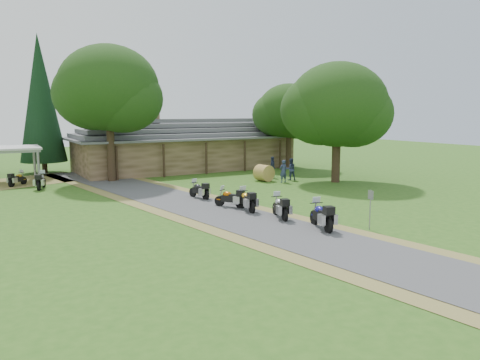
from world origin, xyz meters
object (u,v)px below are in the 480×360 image
motorcycle_row_b (280,206)px  motorcycle_carport_a (17,178)px  lodge (185,144)px  motorcycle_row_d (230,197)px  hay_bale (264,173)px  motorcycle_carport_b (41,180)px  motorcycle_row_a (321,214)px  motorcycle_row_c (246,199)px  motorcycle_row_e (199,189)px

motorcycle_row_b → motorcycle_carport_a: bearing=46.6°
lodge → motorcycle_row_b: (-4.49, -22.08, -1.80)m
motorcycle_row_d → hay_bale: 10.79m
motorcycle_row_b → hay_bale: motorcycle_row_b is taller
motorcycle_carport_b → hay_bale: (15.94, -4.92, 0.02)m
motorcycle_row_a → motorcycle_row_c: (-0.92, 5.28, -0.05)m
motorcycle_carport_a → hay_bale: 18.76m
motorcycle_row_a → hay_bale: 15.61m
motorcycle_row_c → hay_bale: size_ratio=1.47×
motorcycle_row_a → motorcycle_carport_a: (-11.06, 21.62, -0.13)m
motorcycle_row_a → motorcycle_row_e: 10.15m
motorcycle_row_e → motorcycle_carport_b: size_ratio=0.95×
motorcycle_row_d → motorcycle_row_e: bearing=-25.2°
motorcycle_row_d → motorcycle_row_e: (-0.31, 3.48, -0.01)m
motorcycle_row_e → motorcycle_row_b: bearing=178.7°
lodge → hay_bale: size_ratio=16.43×
motorcycle_row_a → motorcycle_row_d: size_ratio=1.16×
lodge → hay_bale: bearing=-78.8°
motorcycle_row_c → motorcycle_carport_a: motorcycle_row_c is taller
motorcycle_carport_b → motorcycle_row_d: bearing=-125.3°
motorcycle_carport_b → hay_bale: hay_bale is taller
motorcycle_row_a → hay_bale: size_ratio=1.59×
lodge → motorcycle_row_a: (-4.11, -24.89, -1.74)m
motorcycle_row_c → motorcycle_carport_b: bearing=41.0°
lodge → motorcycle_row_b: size_ratio=11.18×
motorcycle_row_d → motorcycle_carport_b: size_ratio=0.97×
lodge → motorcycle_row_d: lodge is taller
motorcycle_row_e → motorcycle_carport_b: 12.29m
lodge → motorcycle_carport_a: lodge is taller
lodge → motorcycle_carport_b: bearing=-157.8°
motorcycle_row_a → motorcycle_row_d: (-1.27, 6.55, -0.09)m
motorcycle_row_b → motorcycle_row_d: (-0.90, 3.73, -0.04)m
motorcycle_row_b → hay_bale: 13.25m
lodge → motorcycle_row_d: size_ratio=11.97×
motorcycle_row_c → motorcycle_row_d: 1.32m
motorcycle_row_b → hay_bale: bearing=-12.9°
lodge → motorcycle_row_b: lodge is taller
lodge → hay_bale: 10.94m
motorcycle_row_b → motorcycle_carport_a: 21.63m
motorcycle_row_b → motorcycle_carport_b: motorcycle_row_b is taller
motorcycle_row_c → motorcycle_row_d: (-0.35, 1.27, -0.04)m
motorcycle_carport_b → motorcycle_row_c: bearing=-126.7°
motorcycle_row_a → motorcycle_row_c: 5.36m
lodge → motorcycle_row_e: (-5.70, -14.86, -1.85)m
motorcycle_row_e → motorcycle_carport_b: (-8.14, 9.20, 0.03)m
lodge → motorcycle_carport_a: size_ratio=12.77×
hay_bale → motorcycle_carport_a: bearing=157.1°
motorcycle_carport_a → lodge: bearing=-33.4°
motorcycle_row_a → motorcycle_row_c: size_ratio=1.08×
motorcycle_row_b → lodge: bearing=5.5°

